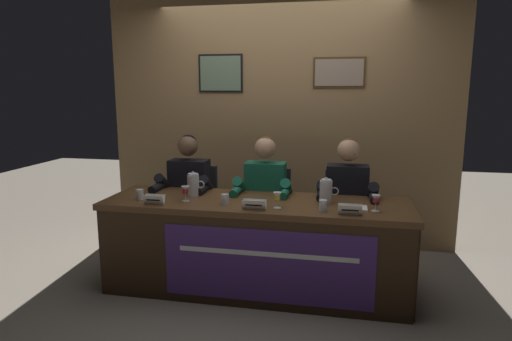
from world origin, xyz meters
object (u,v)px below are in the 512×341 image
Objects in this scene: conference_table at (254,235)px; juice_glass_center at (277,197)px; panelist_center at (264,195)px; juice_glass_left at (185,191)px; water_pitcher_right_side at (326,191)px; panelist_left at (187,191)px; chair_center at (267,218)px; water_cup_left at (140,195)px; nameplate_left at (154,199)px; water_cup_right at (323,206)px; juice_glass_right at (376,200)px; water_pitcher_left_side at (193,185)px; panelist_right at (347,199)px; nameplate_center at (254,205)px; document_stack_right at (353,208)px; chair_right at (346,223)px; water_cup_center at (225,200)px; nameplate_right at (350,210)px; chair_left at (194,214)px.

juice_glass_center reaches higher than conference_table.
panelist_center reaches higher than juice_glass_center.
juice_glass_left is 0.76m from juice_glass_center.
panelist_left is at bearing 166.22° from water_pitcher_right_side.
panelist_left is at bearing -164.63° from chair_center.
water_cup_left is 0.07× the size of panelist_center.
panelist_left is at bearing 149.74° from juice_glass_center.
panelist_center is (0.00, -0.20, 0.28)m from chair_center.
nameplate_left is 1.95× the size of water_cup_left.
water_cup_right is (0.55, -0.76, 0.35)m from chair_center.
juice_glass_right reaches higher than water_cup_right.
water_pitcher_right_side is at bearing 7.19° from water_cup_left.
nameplate_left is 1.95× the size of water_cup_right.
conference_table is 11.81× the size of water_pitcher_left_side.
panelist_right is 5.89× the size of water_pitcher_right_side.
document_stack_right is (0.73, 0.18, -0.03)m from nameplate_center.
chair_right is at bearing 27.89° from juice_glass_left.
water_cup_right is 0.25m from water_pitcher_right_side.
panelist_right is at bearing 22.80° from nameplate_left.
chair_center is at bearing 41.12° from water_pitcher_left_side.
water_cup_left is at bearing -157.11° from chair_right.
water_cup_left reaches higher than conference_table.
water_pitcher_left_side is (0.39, 0.22, 0.06)m from water_cup_left.
nameplate_center is 0.19m from juice_glass_center.
water_pitcher_left_side is at bearing 150.42° from nameplate_center.
water_cup_center is 1.15m from juice_glass_right.
juice_glass_left is (-0.56, -0.02, 0.34)m from conference_table.
nameplate_right is at bearing -23.01° from panelist_left.
water_pitcher_left_side reaches higher than water_cup_center.
panelist_center is 14.56× the size of water_cup_center.
juice_glass_left is at bearing 175.24° from juice_glass_center.
juice_glass_center is (1.15, -0.04, 0.05)m from water_cup_left.
water_pitcher_right_side is at bearing 13.22° from nameplate_left.
conference_table is 2.00× the size of panelist_center.
panelist_right is 9.98× the size of juice_glass_right.
conference_table is at bearing -32.03° from panelist_left.
chair_center is 1.05m from document_stack_right.
water_pitcher_left_side is 1.34m from document_stack_right.
water_cup_left is 1.71m from document_stack_right.
water_pitcher_right_side is (-0.18, 0.31, 0.05)m from nameplate_right.
panelist_center reaches higher than nameplate_center.
document_stack_right is at bearing 9.92° from juice_glass_center.
panelist_left reaches higher than water_cup_left.
juice_glass_right is (1.66, -0.68, 0.40)m from chair_left.
juice_glass_left is 1.11m from water_cup_right.
water_cup_center is at bearing -1.71° from water_cup_left.
water_cup_center is 0.50× the size of nameplate_right.
juice_glass_left is at bearing -178.44° from document_stack_right.
juice_glass_right is at bearing -24.25° from water_pitcher_right_side.
water_pitcher_left_side is at bearing -152.79° from panelist_center.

